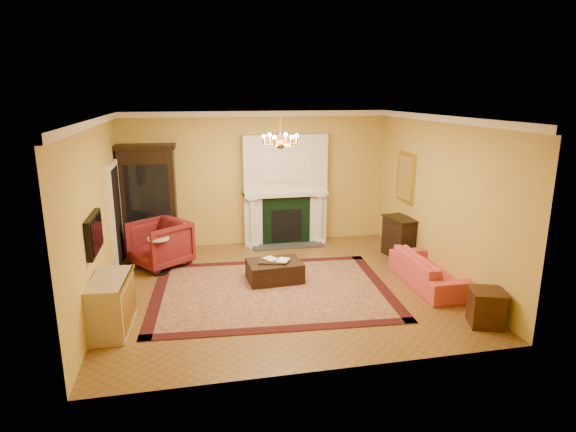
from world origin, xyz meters
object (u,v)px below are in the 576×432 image
object	(u,v)px
coral_sofa	(429,265)
console_table	(400,238)
pedestal_table	(159,253)
china_cabinet	(149,202)
end_table	(486,309)
leather_ottoman	(275,271)
commode	(111,304)
wingback_armchair	(160,242)

from	to	relation	value
coral_sofa	console_table	world-z (taller)	console_table
pedestal_table	console_table	bearing A→B (deg)	0.49
china_cabinet	pedestal_table	distance (m)	1.59
coral_sofa	end_table	bearing A→B (deg)	-175.63
pedestal_table	console_table	world-z (taller)	console_table
pedestal_table	leather_ottoman	bearing A→B (deg)	-20.35
coral_sofa	console_table	xyz separation A→B (m)	(0.15, 1.57, 0.04)
commode	wingback_armchair	bearing A→B (deg)	81.22
wingback_armchair	end_table	size ratio (longest dim) A/B	1.93
pedestal_table	leather_ottoman	size ratio (longest dim) A/B	0.75
end_table	pedestal_table	bearing A→B (deg)	147.18
coral_sofa	leather_ottoman	size ratio (longest dim) A/B	1.97
pedestal_table	leather_ottoman	xyz separation A→B (m)	(2.09, -0.77, -0.23)
wingback_armchair	leather_ottoman	world-z (taller)	wingback_armchair
china_cabinet	console_table	world-z (taller)	china_cabinet
wingback_armchair	commode	size ratio (longest dim) A/B	0.95
wingback_armchair	end_table	xyz separation A→B (m)	(4.88, -3.64, -0.24)
leather_ottoman	china_cabinet	bearing A→B (deg)	133.20
commode	leather_ottoman	world-z (taller)	commode
china_cabinet	commode	bearing A→B (deg)	-93.38
china_cabinet	console_table	xyz separation A→B (m)	(5.16, -1.37, -0.71)
leather_ottoman	console_table	bearing A→B (deg)	12.51
end_table	commode	bearing A→B (deg)	169.57
console_table	leather_ottoman	size ratio (longest dim) A/B	0.84
china_cabinet	leather_ottoman	distance (m)	3.32
end_table	leather_ottoman	xyz separation A→B (m)	(-2.78, 2.37, -0.07)
commode	china_cabinet	bearing A→B (deg)	87.80
china_cabinet	end_table	distance (m)	6.89
wingback_armchair	coral_sofa	distance (m)	5.21
pedestal_table	end_table	size ratio (longest dim) A/B	1.39
end_table	wingback_armchair	bearing A→B (deg)	143.31
china_cabinet	console_table	distance (m)	5.39
end_table	leather_ottoman	world-z (taller)	end_table
wingback_armchair	console_table	distance (m)	4.96
china_cabinet	commode	world-z (taller)	china_cabinet
pedestal_table	commode	xyz separation A→B (m)	(-0.58, -2.14, -0.03)
china_cabinet	commode	distance (m)	3.64
china_cabinet	pedestal_table	world-z (taller)	china_cabinet
wingback_armchair	console_table	size ratio (longest dim) A/B	1.24
coral_sofa	china_cabinet	bearing A→B (deg)	61.00
china_cabinet	wingback_armchair	size ratio (longest dim) A/B	2.21
pedestal_table	coral_sofa	xyz separation A→B (m)	(4.78, -1.53, -0.05)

